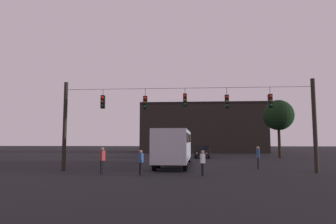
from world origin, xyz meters
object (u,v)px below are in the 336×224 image
object	(u,v)px
car_near_right	(202,151)
pedestrian_crossing_center	(141,161)
city_bus	(174,144)
pedestrian_near_bus	(203,161)
tree_left_silhouette	(278,115)
pedestrian_crossing_left	(258,156)
pedestrian_crossing_right	(102,159)

from	to	relation	value
car_near_right	pedestrian_crossing_center	size ratio (longest dim) A/B	2.83
city_bus	car_near_right	bearing A→B (deg)	76.43
pedestrian_near_bus	tree_left_silhouette	world-z (taller)	tree_left_silhouette
tree_left_silhouette	car_near_right	bearing A→B (deg)	-176.28
car_near_right	pedestrian_crossing_left	xyz separation A→B (m)	(3.67, -14.21, 0.18)
pedestrian_crossing_right	pedestrian_crossing_left	bearing A→B (deg)	20.90
pedestrian_crossing_center	tree_left_silhouette	size ratio (longest dim) A/B	0.21
car_near_right	tree_left_silhouette	xyz separation A→B (m)	(9.66, 0.63, 4.55)
pedestrian_crossing_left	pedestrian_crossing_right	bearing A→B (deg)	-159.10
car_near_right	pedestrian_near_bus	distance (m)	18.92
car_near_right	pedestrian_crossing_center	bearing A→B (deg)	-103.96
pedestrian_crossing_right	pedestrian_crossing_center	bearing A→B (deg)	-8.33
pedestrian_crossing_left	pedestrian_near_bus	xyz separation A→B (m)	(-4.43, -4.70, -0.10)
car_near_right	pedestrian_near_bus	bearing A→B (deg)	-92.31
pedestrian_crossing_left	tree_left_silhouette	distance (m)	16.59
city_bus	tree_left_silhouette	size ratio (longest dim) A/B	1.52
pedestrian_crossing_left	tree_left_silhouette	size ratio (longest dim) A/B	0.23
pedestrian_crossing_center	pedestrian_near_bus	world-z (taller)	pedestrian_crossing_center
pedestrian_crossing_center	car_near_right	bearing A→B (deg)	76.04
pedestrian_crossing_left	pedestrian_near_bus	distance (m)	6.46
city_bus	tree_left_silhouette	distance (m)	18.09
pedestrian_crossing_center	pedestrian_crossing_left	bearing A→B (deg)	28.68
city_bus	car_near_right	world-z (taller)	city_bus
tree_left_silhouette	pedestrian_near_bus	bearing A→B (deg)	-118.09
car_near_right	pedestrian_crossing_center	xyz separation A→B (m)	(-4.66, -18.76, 0.08)
city_bus	pedestrian_crossing_right	bearing A→B (deg)	-124.23
pedestrian_crossing_left	pedestrian_crossing_center	world-z (taller)	pedestrian_crossing_left
pedestrian_crossing_right	tree_left_silhouette	world-z (taller)	tree_left_silhouette
car_near_right	pedestrian_crossing_right	xyz separation A→B (m)	(-7.26, -18.38, 0.18)
car_near_right	tree_left_silhouette	distance (m)	10.70
car_near_right	pedestrian_crossing_center	world-z (taller)	pedestrian_crossing_center
pedestrian_crossing_center	pedestrian_crossing_right	size ratio (longest dim) A/B	0.91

